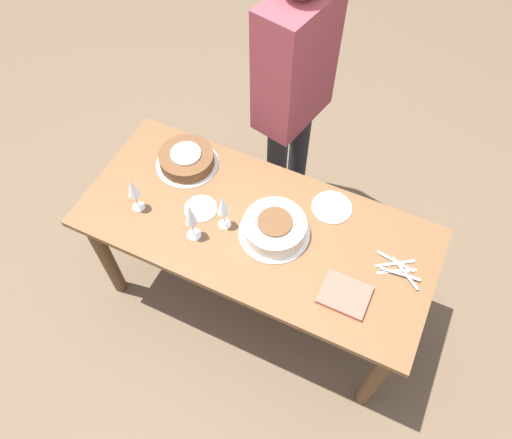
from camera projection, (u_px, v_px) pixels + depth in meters
name	position (u px, v px, depth m)	size (l,w,h in m)	color
ground_plane	(256.00, 295.00, 2.83)	(12.00, 12.00, 0.00)	brown
dining_table	(256.00, 240.00, 2.31)	(1.59, 0.71, 0.73)	brown
cake_center_white	(275.00, 228.00, 2.16)	(0.32, 0.32, 0.10)	white
cake_front_chocolate	(187.00, 159.00, 2.38)	(0.30, 0.30, 0.08)	white
wine_glass_near	(190.00, 215.00, 2.06)	(0.06, 0.06, 0.23)	silver
wine_glass_far	(133.00, 189.00, 2.15)	(0.06, 0.06, 0.20)	silver
wine_glass_extra	(223.00, 206.00, 2.10)	(0.06, 0.06, 0.21)	silver
dessert_plate_left	(332.00, 207.00, 2.26)	(0.18, 0.18, 0.01)	beige
dessert_plate_right	(201.00, 209.00, 2.26)	(0.15, 0.15, 0.01)	beige
fork_pile	(399.00, 269.00, 2.09)	(0.21, 0.14, 0.01)	silver
napkin_stack	(345.00, 295.00, 2.02)	(0.20, 0.16, 0.02)	#B75B4C
person_cutting	(294.00, 85.00, 2.38)	(0.30, 0.44, 1.60)	#232328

